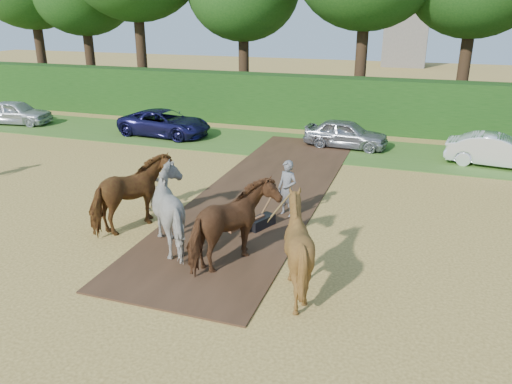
# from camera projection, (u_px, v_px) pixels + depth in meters

# --- Properties ---
(ground) EXTENTS (120.00, 120.00, 0.00)m
(ground) POSITION_uv_depth(u_px,v_px,m) (135.00, 270.00, 13.57)
(ground) COLOR gold
(ground) RESTS_ON ground
(earth_strip) EXTENTS (4.50, 17.00, 0.05)m
(earth_strip) POSITION_uv_depth(u_px,v_px,m) (265.00, 191.00, 19.32)
(earth_strip) COLOR #472D1C
(earth_strip) RESTS_ON ground
(grass_verge) EXTENTS (50.00, 5.00, 0.03)m
(grass_verge) POSITION_uv_depth(u_px,v_px,m) (279.00, 144.00, 26.00)
(grass_verge) COLOR #38601E
(grass_verge) RESTS_ON ground
(hedgerow) EXTENTS (46.00, 1.60, 3.00)m
(hedgerow) POSITION_uv_depth(u_px,v_px,m) (300.00, 101.00, 29.48)
(hedgerow) COLOR #14380F
(hedgerow) RESTS_ON ground
(spectator_near) EXTENTS (0.72, 0.89, 1.74)m
(spectator_near) POSITION_uv_depth(u_px,v_px,m) (153.00, 185.00, 17.51)
(spectator_near) COLOR tan
(spectator_near) RESTS_ON ground
(plough_team) EXTENTS (8.20, 6.13, 2.36)m
(plough_team) POSITION_uv_depth(u_px,v_px,m) (208.00, 217.00, 14.05)
(plough_team) COLOR brown
(plough_team) RESTS_ON ground
(parked_cars) EXTENTS (36.89, 3.13, 1.46)m
(parked_cars) POSITION_uv_depth(u_px,v_px,m) (307.00, 134.00, 25.16)
(parked_cars) COLOR #B8BCC0
(parked_cars) RESTS_ON ground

